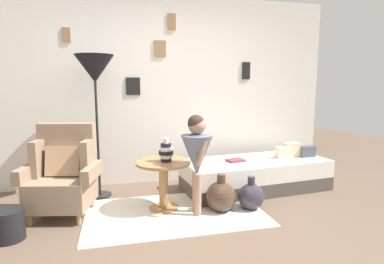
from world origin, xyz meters
The scene contains 16 objects.
ground_plane centered at (0.00, 0.00, 0.00)m, with size 12.00×12.00×0.00m, color brown.
gallery_wall centered at (0.00, 1.95, 1.30)m, with size 4.80×0.12×2.60m.
rug centered at (-0.10, 0.70, 0.01)m, with size 1.90×1.16×0.01m, color silver.
armchair centered at (-1.26, 0.97, 0.44)m, with size 0.84×0.70×0.97m.
daybed centered at (1.09, 1.25, 0.20)m, with size 1.97×0.99×0.40m.
pillow_head centered at (1.86, 1.26, 0.47)m, with size 0.21×0.12×0.15m, color #474C56.
pillow_mid centered at (1.67, 1.32, 0.50)m, with size 0.21×0.12×0.19m, color beige.
pillow_back centered at (1.50, 1.25, 0.48)m, with size 0.20×0.12×0.15m, color beige.
side_table centered at (-0.20, 0.85, 0.40)m, with size 0.61×0.61×0.55m.
vase_striped centered at (-0.17, 0.83, 0.66)m, with size 0.16×0.16×0.26m.
floor_lamp centered at (-0.92, 1.45, 1.53)m, with size 0.46×0.46×1.74m.
person_child centered at (0.12, 0.62, 0.69)m, with size 0.34×0.34×1.08m.
book_on_daybed centered at (0.80, 1.23, 0.42)m, with size 0.22×0.16×0.03m, color brown.
demijohn_near centered at (0.40, 0.63, 0.17)m, with size 0.34×0.34×0.42m.
demijohn_far centered at (0.75, 0.61, 0.15)m, with size 0.29×0.29×0.38m.
magazine_basket centered at (-1.67, 0.46, 0.14)m, with size 0.28×0.28×0.28m, color black.
Camera 1 is at (-0.69, -2.53, 1.38)m, focal length 29.53 mm.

